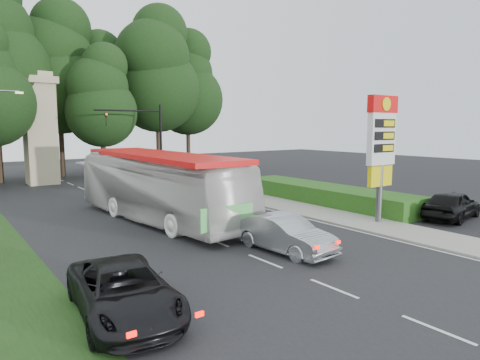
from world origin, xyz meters
TOP-DOWN VIEW (x-y plane):
  - ground at (0.00, 0.00)m, footprint 120.00×120.00m
  - road_surface at (0.00, 12.00)m, footprint 14.00×80.00m
  - sidewalk_right at (8.50, 12.00)m, footprint 3.00×80.00m
  - hedge at (11.50, 8.00)m, footprint 3.00×14.00m
  - gas_station_pylon at (9.20, 1.99)m, footprint 2.10×0.45m
  - traffic_signal_mast at (5.68, 24.00)m, footprint 6.10×0.35m
  - monument at (-2.00, 30.00)m, footprint 3.00×3.00m
  - tree_center_right at (1.00, 35.00)m, footprint 9.24×9.24m
  - tree_east_near at (6.00, 37.00)m, footprint 8.12×8.12m
  - tree_east_mid at (11.00, 33.00)m, footprint 9.52×9.52m
  - tree_far_east at (16.00, 35.00)m, footprint 8.68×8.68m
  - tree_monument_right at (3.50, 29.50)m, footprint 6.72×6.72m
  - transit_bus at (-0.11, 9.57)m, footprint 4.37×13.81m
  - sedan_silver at (1.50, 1.04)m, footprint 2.00×4.83m
  - suv_charcoal at (-6.20, -0.88)m, footprint 3.04×5.50m
  - parked_car_black at (13.50, 0.23)m, footprint 5.16×2.75m

SIDE VIEW (x-z plane):
  - ground at x=0.00m, z-range 0.00..0.00m
  - road_surface at x=0.00m, z-range 0.00..0.02m
  - sidewalk_right at x=8.50m, z-range 0.00..0.12m
  - hedge at x=11.50m, z-range 0.00..1.20m
  - suv_charcoal at x=-6.20m, z-range 0.00..1.46m
  - sedan_silver at x=1.50m, z-range 0.00..1.55m
  - parked_car_black at x=13.50m, z-range 0.00..1.67m
  - transit_bus at x=-0.11m, z-range 0.00..3.78m
  - gas_station_pylon at x=9.20m, z-range 1.02..7.87m
  - traffic_signal_mast at x=5.68m, z-range 1.07..8.27m
  - monument at x=-2.00m, z-range 0.08..10.13m
  - tree_monument_right at x=3.50m, z-range 1.41..14.61m
  - tree_east_near at x=6.00m, z-range 1.71..17.66m
  - tree_far_east at x=16.00m, z-range 1.83..18.88m
  - tree_center_right at x=1.00m, z-range 1.94..20.09m
  - tree_east_mid at x=11.00m, z-range 2.00..20.70m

